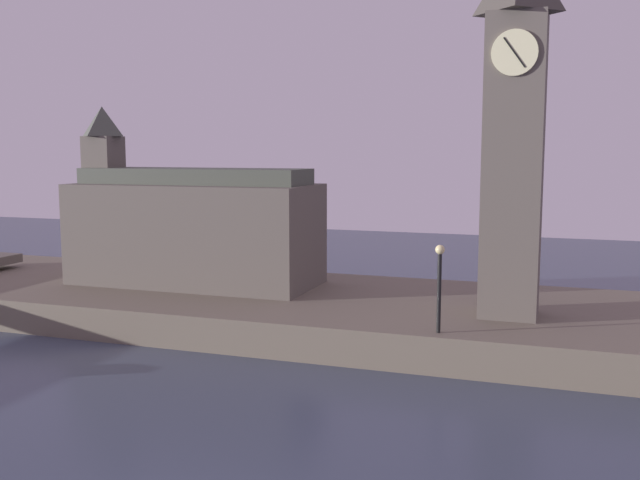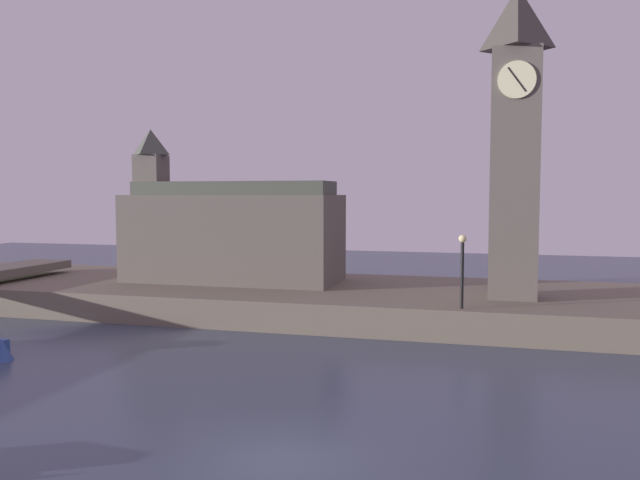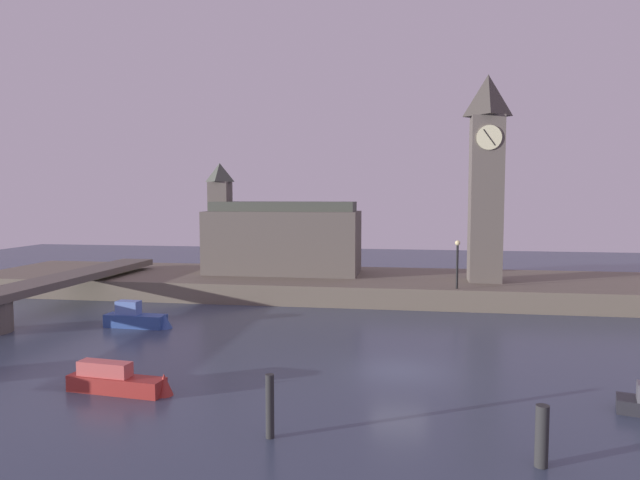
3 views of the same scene
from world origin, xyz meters
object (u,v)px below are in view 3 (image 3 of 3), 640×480
object	(u,v)px
streetlamp	(457,258)
mooring_post_left	(270,406)
parliament_hall	(279,238)
mooring_post_right	(542,436)
boat_tour_blue	(140,319)
clock_tower	(486,176)
boat_dinghy_red	(122,381)

from	to	relation	value
streetlamp	mooring_post_left	distance (m)	24.02
parliament_hall	mooring_post_right	size ratio (longest dim) A/B	6.88
parliament_hall	boat_tour_blue	world-z (taller)	parliament_hall
parliament_hall	mooring_post_right	bearing A→B (deg)	-63.32
parliament_hall	boat_tour_blue	distance (m)	15.98
boat_tour_blue	streetlamp	bearing A→B (deg)	23.65
clock_tower	mooring_post_left	xyz separation A→B (m)	(-9.93, -26.44, -8.37)
mooring_post_left	mooring_post_right	xyz separation A→B (m)	(8.35, -0.68, -0.14)
mooring_post_left	boat_tour_blue	distance (m)	18.36
parliament_hall	mooring_post_left	xyz separation A→B (m)	(6.44, -28.74, -3.38)
clock_tower	mooring_post_right	world-z (taller)	clock_tower
streetlamp	mooring_post_right	distance (m)	23.47
clock_tower	boat_dinghy_red	xyz separation A→B (m)	(-16.86, -23.21, -8.96)
mooring_post_right	parliament_hall	bearing A→B (deg)	116.68
boat_tour_blue	boat_dinghy_red	bearing A→B (deg)	-66.52
streetlamp	clock_tower	bearing A→B (deg)	59.15
clock_tower	mooring_post_left	bearing A→B (deg)	-110.59
streetlamp	boat_dinghy_red	xyz separation A→B (m)	(-14.58, -19.39, -3.18)
clock_tower	parliament_hall	world-z (taller)	clock_tower
parliament_hall	boat_dinghy_red	bearing A→B (deg)	-91.11
mooring_post_left	mooring_post_right	bearing A→B (deg)	-4.65
parliament_hall	boat_dinghy_red	world-z (taller)	parliament_hall
parliament_hall	boat_dinghy_red	distance (m)	25.82
mooring_post_left	parliament_hall	bearing A→B (deg)	102.62
boat_dinghy_red	streetlamp	bearing A→B (deg)	53.05
mooring_post_left	boat_dinghy_red	size ratio (longest dim) A/B	0.46
parliament_hall	mooring_post_left	size ratio (longest dim) A/B	5.96
clock_tower	boat_tour_blue	world-z (taller)	clock_tower
clock_tower	streetlamp	xyz separation A→B (m)	(-2.28, -3.82, -5.79)
parliament_hall	boat_dinghy_red	size ratio (longest dim) A/B	2.77
parliament_hall	streetlamp	distance (m)	15.38
mooring_post_left	clock_tower	bearing A→B (deg)	69.41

